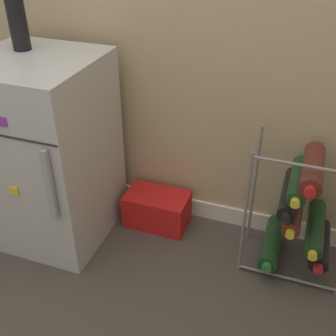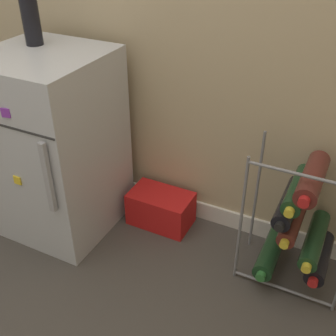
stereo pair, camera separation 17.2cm
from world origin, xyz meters
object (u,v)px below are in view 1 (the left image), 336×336
object	(u,v)px
mini_fridge	(47,152)
wine_rack	(300,212)
soda_box	(157,209)
fridge_top_bottle	(17,17)

from	to	relation	value
mini_fridge	wine_rack	bearing A→B (deg)	5.90
mini_fridge	soda_box	xyz separation A→B (m)	(0.44, 0.18, -0.33)
fridge_top_bottle	soda_box	bearing A→B (deg)	10.87
soda_box	mini_fridge	bearing A→B (deg)	-157.54
fridge_top_bottle	mini_fridge	bearing A→B (deg)	-41.70
wine_rack	fridge_top_bottle	xyz separation A→B (m)	(-1.17, -0.03, 0.67)
mini_fridge	soda_box	size ratio (longest dim) A/B	2.81
mini_fridge	fridge_top_bottle	distance (m)	0.56
fridge_top_bottle	wine_rack	bearing A→B (deg)	1.56
mini_fridge	fridge_top_bottle	xyz separation A→B (m)	(-0.09, 0.08, 0.54)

